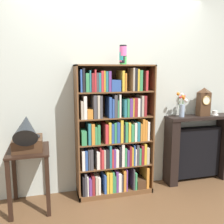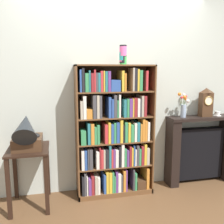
# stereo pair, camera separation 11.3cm
# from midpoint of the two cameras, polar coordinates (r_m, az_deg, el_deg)

# --- Properties ---
(ground_plane) EXTENTS (7.68, 6.40, 0.02)m
(ground_plane) POSITION_cam_midpoint_polar(r_m,az_deg,el_deg) (3.34, 2.14, -19.02)
(ground_plane) COLOR brown
(wall_back) EXTENTS (4.68, 0.08, 2.60)m
(wall_back) POSITION_cam_midpoint_polar(r_m,az_deg,el_deg) (3.29, 2.59, 4.59)
(wall_back) COLOR beige
(wall_back) RESTS_ON ground
(bookshelf) EXTENTS (0.97, 0.32, 1.65)m
(bookshelf) POSITION_cam_midpoint_polar(r_m,az_deg,el_deg) (3.15, 1.47, -5.38)
(bookshelf) COLOR brown
(bookshelf) RESTS_ON ground
(cup_stack) EXTENTS (0.09, 0.09, 0.23)m
(cup_stack) POSITION_cam_midpoint_polar(r_m,az_deg,el_deg) (3.05, 3.64, 12.98)
(cup_stack) COLOR green
(cup_stack) RESTS_ON bookshelf
(side_table_left) EXTENTS (0.46, 0.53, 0.71)m
(side_table_left) POSITION_cam_midpoint_polar(r_m,az_deg,el_deg) (3.06, -17.50, -11.28)
(side_table_left) COLOR black
(side_table_left) RESTS_ON ground
(gramophone) EXTENTS (0.32, 0.51, 0.48)m
(gramophone) POSITION_cam_midpoint_polar(r_m,az_deg,el_deg) (2.88, -18.01, -4.70)
(gramophone) COLOR #472D1C
(gramophone) RESTS_ON side_table_left
(fireplace_mantel) EXTENTS (0.97, 0.26, 0.96)m
(fireplace_mantel) POSITION_cam_midpoint_polar(r_m,az_deg,el_deg) (3.79, 20.25, -8.09)
(fireplace_mantel) COLOR black
(fireplace_mantel) RESTS_ON ground
(mantel_clock) EXTENTS (0.16, 0.13, 0.39)m
(mantel_clock) POSITION_cam_midpoint_polar(r_m,az_deg,el_deg) (3.65, 21.61, 2.11)
(mantel_clock) COLOR #472D1C
(mantel_clock) RESTS_ON fireplace_mantel
(flower_vase) EXTENTS (0.18, 0.14, 0.34)m
(flower_vase) POSITION_cam_midpoint_polar(r_m,az_deg,el_deg) (3.49, 17.05, 1.34)
(flower_vase) COLOR #99B2D1
(flower_vase) RESTS_ON fireplace_mantel
(teacup_with_saucer) EXTENTS (0.12, 0.11, 0.06)m
(teacup_with_saucer) POSITION_cam_midpoint_polar(r_m,az_deg,el_deg) (3.79, 23.83, -0.36)
(teacup_with_saucer) COLOR white
(teacup_with_saucer) RESTS_ON fireplace_mantel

